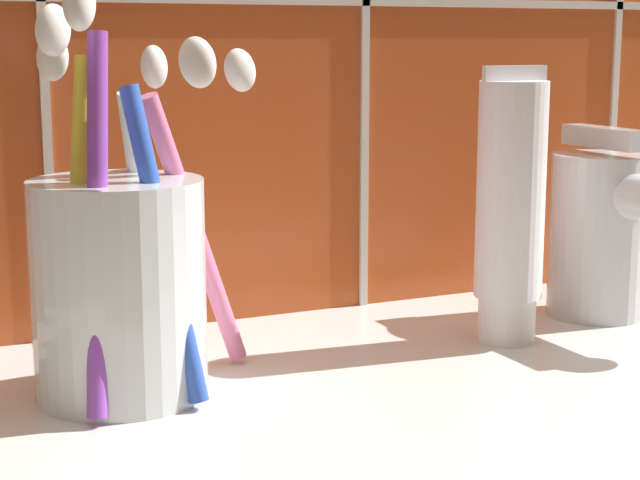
% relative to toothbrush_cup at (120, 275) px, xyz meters
% --- Properties ---
extents(sink_counter, '(0.77, 0.31, 0.02)m').
position_rel_toothbrush_cup_xyz_m(sink_counter, '(0.16, -0.04, -0.07)').
color(sink_counter, silver).
rests_on(sink_counter, ground).
extents(toothbrush_cup, '(0.12, 0.11, 0.19)m').
position_rel_toothbrush_cup_xyz_m(toothbrush_cup, '(0.00, 0.00, 0.00)').
color(toothbrush_cup, silver).
rests_on(toothbrush_cup, sink_counter).
extents(toothpaste_tube, '(0.04, 0.04, 0.15)m').
position_rel_toothbrush_cup_xyz_m(toothpaste_tube, '(0.22, -0.00, 0.02)').
color(toothpaste_tube, white).
rests_on(toothpaste_tube, sink_counter).
extents(sink_faucet, '(0.06, 0.13, 0.11)m').
position_rel_toothbrush_cup_xyz_m(sink_faucet, '(0.30, 0.02, -0.00)').
color(sink_faucet, silver).
rests_on(sink_faucet, sink_counter).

